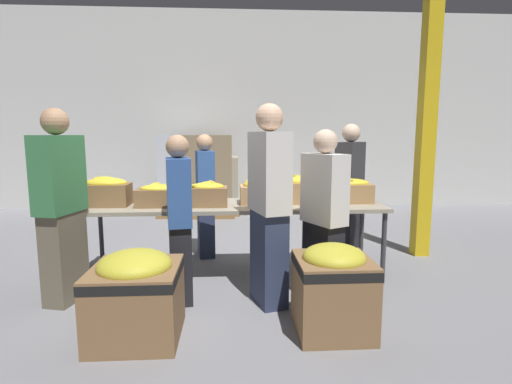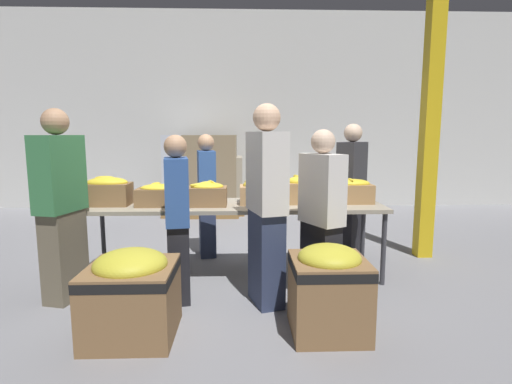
% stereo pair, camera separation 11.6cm
% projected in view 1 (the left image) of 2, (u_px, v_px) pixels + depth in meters
% --- Properties ---
extents(ground_plane, '(30.00, 30.00, 0.00)m').
position_uv_depth(ground_plane, '(235.00, 275.00, 4.37)').
color(ground_plane, gray).
extents(wall_back, '(16.00, 0.08, 4.00)m').
position_uv_depth(wall_back, '(232.00, 111.00, 8.26)').
color(wall_back, silver).
rests_on(wall_back, ground_plane).
extents(sorting_table, '(3.16, 0.81, 0.79)m').
position_uv_depth(sorting_table, '(234.00, 208.00, 4.26)').
color(sorting_table, '#9E937F').
rests_on(sorting_table, ground_plane).
extents(banana_box_0, '(0.46, 0.31, 0.30)m').
position_uv_depth(banana_box_0, '(107.00, 191.00, 4.13)').
color(banana_box_0, olive).
rests_on(banana_box_0, sorting_table).
extents(banana_box_1, '(0.46, 0.32, 0.24)m').
position_uv_depth(banana_box_1, '(160.00, 195.00, 4.12)').
color(banana_box_1, olive).
rests_on(banana_box_1, sorting_table).
extents(banana_box_2, '(0.40, 0.27, 0.27)m').
position_uv_depth(banana_box_2, '(208.00, 194.00, 4.12)').
color(banana_box_2, olive).
rests_on(banana_box_2, sorting_table).
extents(banana_box_3, '(0.42, 0.33, 0.27)m').
position_uv_depth(banana_box_3, '(260.00, 191.00, 4.28)').
color(banana_box_3, tan).
rests_on(banana_box_3, sorting_table).
extents(banana_box_4, '(0.40, 0.30, 0.31)m').
position_uv_depth(banana_box_4, '(303.00, 189.00, 4.31)').
color(banana_box_4, '#A37A4C').
rests_on(banana_box_4, sorting_table).
extents(banana_box_5, '(0.42, 0.29, 0.27)m').
position_uv_depth(banana_box_5, '(351.00, 190.00, 4.35)').
color(banana_box_5, '#A37A4C').
rests_on(banana_box_5, sorting_table).
extents(volunteer_0, '(0.36, 0.53, 1.79)m').
position_uv_depth(volunteer_0, '(269.00, 207.00, 3.52)').
color(volunteer_0, '#2D3856').
rests_on(volunteer_0, ground_plane).
extents(volunteer_1, '(0.38, 0.47, 1.57)m').
position_uv_depth(volunteer_1, '(324.00, 219.00, 3.54)').
color(volunteer_1, black).
rests_on(volunteer_1, ground_plane).
extents(volunteer_2, '(0.45, 0.48, 1.65)m').
position_uv_depth(volunteer_2, '(349.00, 191.00, 4.95)').
color(volunteer_2, black).
rests_on(volunteer_2, ground_plane).
extents(volunteer_3, '(0.34, 0.51, 1.75)m').
position_uv_depth(volunteer_3, '(61.00, 208.00, 3.56)').
color(volunteer_3, '#6B604C').
rests_on(volunteer_3, ground_plane).
extents(volunteer_4, '(0.27, 0.44, 1.53)m').
position_uv_depth(volunteer_4, '(205.00, 196.00, 4.97)').
color(volunteer_4, '#2D3856').
rests_on(volunteer_4, ground_plane).
extents(volunteer_5, '(0.27, 0.44, 1.52)m').
position_uv_depth(volunteer_5, '(179.00, 220.00, 3.59)').
color(volunteer_5, black).
rests_on(volunteer_5, ground_plane).
extents(donation_bin_0, '(0.65, 0.65, 0.68)m').
position_uv_depth(donation_bin_0, '(136.00, 292.00, 2.98)').
color(donation_bin_0, olive).
rests_on(donation_bin_0, ground_plane).
extents(donation_bin_1, '(0.57, 0.57, 0.70)m').
position_uv_depth(donation_bin_1, '(333.00, 286.00, 3.07)').
color(donation_bin_1, olive).
rests_on(donation_bin_1, ground_plane).
extents(support_pillar, '(0.18, 0.18, 4.00)m').
position_uv_depth(support_pillar, '(428.00, 95.00, 4.83)').
color(support_pillar, gold).
rests_on(support_pillar, ground_plane).
extents(pallet_stack_0, '(0.93, 0.93, 1.51)m').
position_uv_depth(pallet_stack_0, '(184.00, 176.00, 7.60)').
color(pallet_stack_0, olive).
rests_on(pallet_stack_0, ground_plane).
extents(pallet_stack_1, '(0.92, 0.92, 1.09)m').
position_uv_depth(pallet_stack_1, '(216.00, 185.00, 7.80)').
color(pallet_stack_1, olive).
rests_on(pallet_stack_1, ground_plane).
extents(pallet_stack_2, '(1.06, 1.06, 1.51)m').
position_uv_depth(pallet_stack_2, '(207.00, 176.00, 7.61)').
color(pallet_stack_2, olive).
rests_on(pallet_stack_2, ground_plane).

